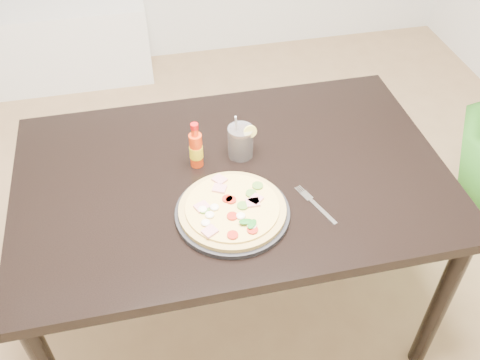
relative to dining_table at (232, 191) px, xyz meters
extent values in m
plane|color=#9E7A51|center=(-0.06, -0.15, -0.67)|extent=(4.50, 4.50, 0.00)
cube|color=black|center=(0.00, 0.00, 0.06)|extent=(1.40, 0.90, 0.04)
cylinder|color=black|center=(0.64, -0.39, -0.31)|extent=(0.06, 0.06, 0.71)
cylinder|color=black|center=(-0.64, 0.39, -0.31)|extent=(0.06, 0.06, 0.71)
cylinder|color=black|center=(0.64, 0.39, -0.31)|extent=(0.06, 0.06, 0.71)
cylinder|color=black|center=(-0.04, -0.18, 0.09)|extent=(0.34, 0.34, 0.02)
cylinder|color=tan|center=(-0.04, -0.18, 0.11)|extent=(0.32, 0.32, 0.01)
cylinder|color=#F6E86B|center=(-0.04, -0.18, 0.12)|extent=(0.28, 0.28, 0.01)
cube|color=#D38488|center=(-0.05, -0.06, 0.12)|extent=(0.05, 0.05, 0.01)
cube|color=#D38488|center=(-0.12, -0.27, 0.12)|extent=(0.05, 0.05, 0.01)
cube|color=#D38488|center=(0.03, -0.18, 0.12)|extent=(0.04, 0.03, 0.01)
cube|color=#D38488|center=(0.04, -0.17, 0.12)|extent=(0.05, 0.05, 0.01)
cube|color=#D38488|center=(-0.06, -0.10, 0.12)|extent=(0.05, 0.05, 0.01)
cube|color=#D38488|center=(-0.13, -0.17, 0.12)|extent=(0.05, 0.05, 0.01)
cylinder|color=#AE2012|center=(-0.06, -0.29, 0.12)|extent=(0.03, 0.03, 0.01)
cylinder|color=#AE2012|center=(-0.04, -0.16, 0.12)|extent=(0.03, 0.03, 0.01)
cylinder|color=#AE2012|center=(-0.05, -0.22, 0.12)|extent=(0.03, 0.03, 0.01)
cylinder|color=#AE2012|center=(-0.05, -0.15, 0.12)|extent=(0.03, 0.03, 0.01)
cylinder|color=#AE2012|center=(0.00, -0.29, 0.12)|extent=(0.03, 0.03, 0.01)
cylinder|color=#4C7A28|center=(0.06, -0.12, 0.12)|extent=(0.03, 0.03, 0.01)
cylinder|color=#4C7A28|center=(0.03, -0.14, 0.12)|extent=(0.03, 0.03, 0.01)
cylinder|color=#4C7A28|center=(-0.01, -0.19, 0.12)|extent=(0.03, 0.03, 0.01)
cylinder|color=#4C7A28|center=(-0.12, -0.18, 0.12)|extent=(0.03, 0.03, 0.01)
ellipsoid|color=white|center=(-0.13, -0.18, 0.12)|extent=(0.03, 0.03, 0.01)
ellipsoid|color=white|center=(-0.09, -0.18, 0.12)|extent=(0.03, 0.03, 0.01)
ellipsoid|color=white|center=(-0.02, -0.23, 0.12)|extent=(0.03, 0.03, 0.01)
ellipsoid|color=white|center=(-0.11, -0.20, 0.12)|extent=(0.03, 0.03, 0.01)
ellipsoid|color=white|center=(0.00, -0.27, 0.12)|extent=(0.03, 0.03, 0.01)
ellipsoid|color=white|center=(-0.13, -0.23, 0.12)|extent=(0.03, 0.03, 0.01)
ellipsoid|color=#186619|center=(0.00, -0.27, 0.13)|extent=(0.04, 0.05, 0.00)
ellipsoid|color=#186619|center=(-0.01, -0.26, 0.13)|extent=(0.04, 0.02, 0.00)
cylinder|color=red|center=(-0.10, 0.07, 0.14)|extent=(0.05, 0.05, 0.12)
cylinder|color=yellow|center=(-0.10, 0.07, 0.14)|extent=(0.04, 0.04, 0.04)
cylinder|color=red|center=(-0.10, 0.07, 0.22)|extent=(0.02, 0.02, 0.03)
cylinder|color=red|center=(-0.10, 0.07, 0.24)|extent=(0.02, 0.02, 0.02)
cylinder|color=black|center=(0.05, 0.09, 0.13)|extent=(0.08, 0.08, 0.10)
cylinder|color=silver|center=(0.05, 0.09, 0.14)|extent=(0.08, 0.08, 0.11)
cylinder|color=#F2E059|center=(0.07, 0.07, 0.19)|extent=(0.04, 0.01, 0.04)
cylinder|color=#B2B2B7|center=(0.04, 0.10, 0.17)|extent=(0.03, 0.06, 0.17)
cube|color=silver|center=(0.23, -0.23, 0.09)|extent=(0.05, 0.12, 0.00)
cube|color=silver|center=(0.20, -0.16, 0.09)|extent=(0.04, 0.05, 0.00)
cube|color=silver|center=(0.18, -0.13, 0.09)|extent=(0.01, 0.03, 0.00)
cube|color=silver|center=(0.19, -0.13, 0.09)|extent=(0.01, 0.03, 0.00)
cube|color=silver|center=(0.20, -0.12, 0.09)|extent=(0.01, 0.03, 0.00)
cube|color=silver|center=(0.20, -0.12, 0.09)|extent=(0.01, 0.03, 0.00)
cube|color=white|center=(-0.86, 1.92, -0.42)|extent=(1.40, 0.34, 0.50)
camera|label=1|loc=(-0.25, -1.25, 1.26)|focal=40.00mm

